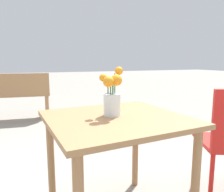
# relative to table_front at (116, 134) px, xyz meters

# --- Properties ---
(table_front) EXTENTS (0.87, 0.82, 0.72)m
(table_front) POSITION_rel_table_front_xyz_m (0.00, 0.00, 0.00)
(table_front) COLOR #9E7047
(table_front) RESTS_ON ground_plane
(flower_vase) EXTENTS (0.15, 0.15, 0.31)m
(flower_vase) POSITION_rel_table_front_xyz_m (-0.02, 0.03, 0.22)
(flower_vase) COLOR silver
(flower_vase) RESTS_ON table_front
(bench_near) EXTENTS (1.67, 0.58, 0.85)m
(bench_near) POSITION_rel_table_front_xyz_m (-0.85, 3.09, -0.15)
(bench_near) COLOR #9E7047
(bench_near) RESTS_ON ground_plane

